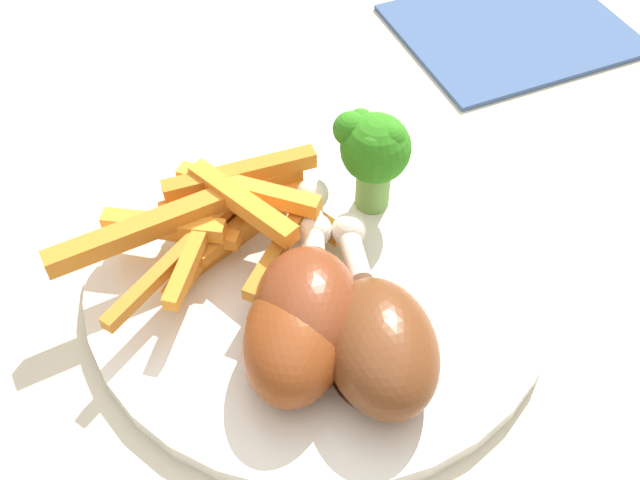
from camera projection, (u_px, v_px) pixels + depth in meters
name	position (u px, v px, depth m)	size (l,w,h in m)	color
dining_table	(363.00, 322.00, 0.55)	(1.10, 0.75, 0.75)	beige
dinner_plate	(320.00, 270.00, 0.43)	(0.26, 0.26, 0.01)	white
broccoli_floret_front	(371.00, 145.00, 0.43)	(0.04, 0.04, 0.06)	#73A64B
carrot_fries_pile	(217.00, 219.00, 0.42)	(0.13, 0.15, 0.04)	orange
chicken_drumstick_near	(379.00, 340.00, 0.37)	(0.10, 0.12, 0.04)	#4C2210
chicken_drumstick_far	(316.00, 305.00, 0.38)	(0.08, 0.13, 0.05)	#572010
chicken_drumstick_extra	(298.00, 331.00, 0.37)	(0.07, 0.12, 0.04)	#5E230E
napkin	(511.00, 29.00, 0.59)	(0.17, 0.14, 0.00)	#3D5684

